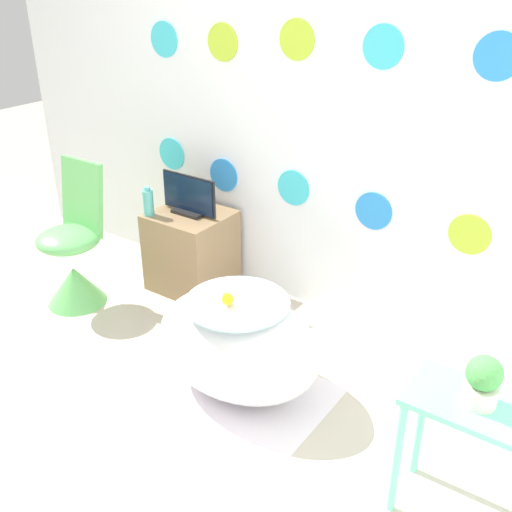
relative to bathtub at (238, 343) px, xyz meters
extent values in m
plane|color=#BCB29E|center=(-0.24, -0.81, -0.26)|extent=(12.00, 12.00, 0.00)
cube|color=white|center=(-0.24, 0.91, 1.04)|extent=(4.51, 0.04, 2.60)
cylinder|color=#3DC6D6|center=(-1.19, 0.88, 0.51)|extent=(0.21, 0.01, 0.21)
cylinder|color=#2D8CE0|center=(-0.76, 0.88, 0.45)|extent=(0.21, 0.01, 0.21)
cylinder|color=#3DC6D6|center=(-0.25, 0.88, 0.48)|extent=(0.21, 0.01, 0.21)
cylinder|color=#2D8CE0|center=(0.26, 0.88, 0.45)|extent=(0.21, 0.01, 0.21)
cylinder|color=#B2D633|center=(0.77, 0.88, 0.45)|extent=(0.21, 0.01, 0.21)
cylinder|color=#3DC6D6|center=(-1.19, 0.88, 1.23)|extent=(0.21, 0.01, 0.21)
cylinder|color=#B2D633|center=(-0.74, 0.88, 1.24)|extent=(0.21, 0.01, 0.21)
cylinder|color=#B2D633|center=(-0.25, 0.88, 1.29)|extent=(0.21, 0.01, 0.21)
cylinder|color=#3DC6D6|center=(0.23, 0.88, 1.29)|extent=(0.21, 0.01, 0.21)
cylinder|color=#2D8CE0|center=(0.76, 0.88, 1.29)|extent=(0.21, 0.01, 0.21)
cube|color=silver|center=(-0.02, -0.15, -0.25)|extent=(0.98, 0.87, 0.01)
ellipsoid|color=white|center=(0.00, 0.00, 0.00)|extent=(0.86, 0.61, 0.51)
cylinder|color=#B2DBEA|center=(0.00, 0.00, 0.23)|extent=(0.50, 0.50, 0.01)
sphere|color=yellow|center=(0.00, -0.07, 0.28)|extent=(0.06, 0.06, 0.06)
sphere|color=yellow|center=(0.00, -0.08, 0.30)|extent=(0.04, 0.04, 0.04)
cone|color=orange|center=(0.00, -0.09, 0.30)|extent=(0.02, 0.02, 0.02)
cone|color=#66C166|center=(-1.30, 0.07, -0.14)|extent=(0.36, 0.36, 0.24)
ellipsoid|color=#66C166|center=(-1.30, 0.07, 0.17)|extent=(0.38, 0.38, 0.13)
cube|color=#66C166|center=(-1.30, 0.22, 0.40)|extent=(0.32, 0.10, 0.45)
cube|color=#8E704C|center=(-0.84, 0.64, 0.00)|extent=(0.46, 0.43, 0.51)
cube|color=white|center=(-0.84, 0.43, 0.09)|extent=(0.39, 0.01, 0.14)
cube|color=black|center=(-0.84, 0.64, 0.27)|extent=(0.21, 0.12, 0.02)
cube|color=black|center=(-0.84, 0.65, 0.38)|extent=(0.40, 0.01, 0.24)
cube|color=#0F1E38|center=(-0.84, 0.64, 0.38)|extent=(0.38, 0.01, 0.22)
cylinder|color=#51B2AD|center=(-1.03, 0.48, 0.34)|extent=(0.06, 0.06, 0.16)
cylinder|color=#51B2AD|center=(-1.03, 0.48, 0.43)|extent=(0.04, 0.04, 0.02)
cube|color=#72D8B7|center=(1.15, -0.14, 0.28)|extent=(0.48, 0.29, 0.02)
cylinder|color=#72D8B7|center=(0.94, -0.26, 0.01)|extent=(0.03, 0.03, 0.53)
cylinder|color=#72D8B7|center=(0.94, -0.02, 0.01)|extent=(0.03, 0.03, 0.53)
cylinder|color=beige|center=(1.15, -0.14, 0.33)|extent=(0.12, 0.12, 0.08)
sphere|color=#4C9E4C|center=(1.15, -0.14, 0.43)|extent=(0.13, 0.13, 0.13)
camera|label=1|loc=(1.45, -1.91, 1.69)|focal=42.00mm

